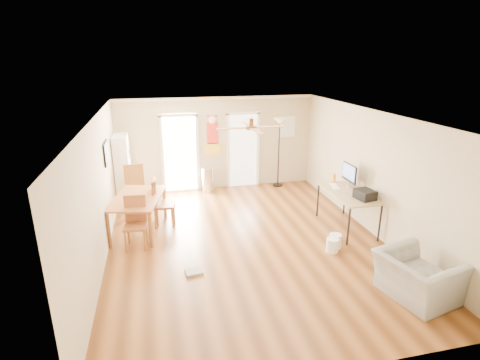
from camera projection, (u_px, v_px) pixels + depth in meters
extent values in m
plane|color=brown|center=(246.00, 242.00, 7.74)|extent=(7.00, 7.00, 0.00)
cube|color=red|center=(213.00, 135.00, 10.45)|extent=(0.46, 0.03, 1.10)
cube|color=white|center=(287.00, 127.00, 10.85)|extent=(0.50, 0.04, 0.60)
cube|color=black|center=(106.00, 153.00, 7.92)|extent=(0.04, 0.66, 0.48)
cylinder|color=silver|center=(208.00, 180.00, 10.50)|extent=(0.40, 0.40, 0.69)
cube|color=white|center=(335.00, 186.00, 8.49)|extent=(0.22, 0.45, 0.02)
cube|color=black|center=(365.00, 194.00, 7.72)|extent=(0.39, 0.44, 0.20)
cylinder|color=orange|center=(334.00, 178.00, 8.70)|extent=(0.09, 0.09, 0.22)
cylinder|color=white|center=(332.00, 245.00, 7.30)|extent=(0.27, 0.27, 0.28)
cylinder|color=white|center=(335.00, 241.00, 7.47)|extent=(0.30, 0.30, 0.28)
cube|color=#9D9E98|center=(194.00, 272.00, 6.61)|extent=(0.32, 0.26, 0.04)
imported|color=gray|center=(417.00, 277.00, 5.86)|extent=(1.17, 1.28, 0.71)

